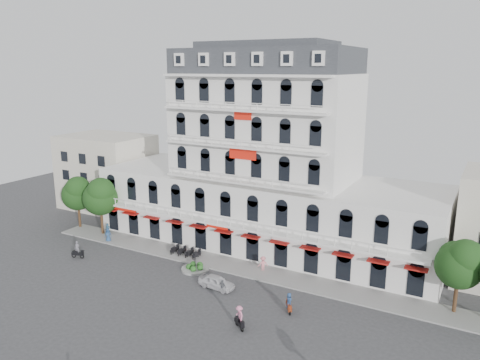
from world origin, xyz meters
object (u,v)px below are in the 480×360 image
rider_west (77,250)px  rider_center (239,317)px  parked_car (216,282)px  rider_east (289,303)px

rider_west → rider_center: (25.05, -4.21, 0.19)m
parked_car → rider_center: 8.26m
parked_car → rider_east: size_ratio=2.04×
rider_west → rider_east: size_ratio=1.09×
rider_west → rider_center: 25.40m
rider_west → rider_center: size_ratio=0.98×
parked_car → rider_center: bearing=-130.0°
rider_center → rider_west: bearing=-153.1°
rider_west → parked_car: bearing=-12.1°
parked_car → rider_center: size_ratio=1.83×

